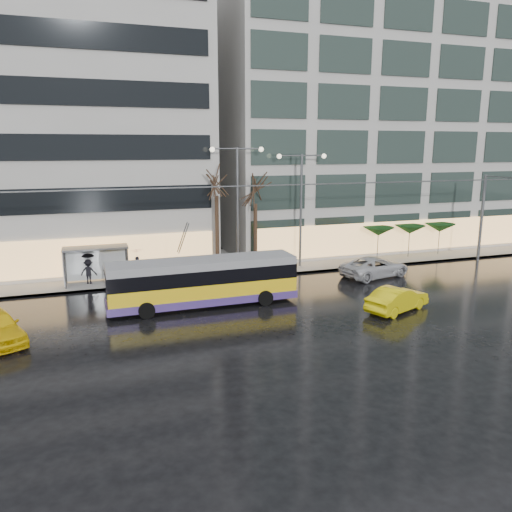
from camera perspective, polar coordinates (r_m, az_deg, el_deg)
name	(u,v)px	position (r m, az deg, el deg)	size (l,w,h in m)	color
ground	(260,323)	(26.79, 0.44, -7.68)	(140.00, 140.00, 0.00)	black
sidewalk	(227,262)	(40.19, -3.36, -0.74)	(80.00, 10.00, 0.15)	gray
kerb	(245,277)	(35.57, -1.26, -2.46)	(80.00, 0.10, 0.15)	slate
building_right	(384,109)	(50.82, 14.42, 15.92)	(32.00, 14.00, 25.00)	#ACA9A4
trolleybus	(203,283)	(29.35, -6.05, -3.11)	(11.05, 4.35, 5.11)	yellow
catenary	(235,222)	(33.40, -2.37, 3.88)	(42.24, 5.12, 7.00)	#595B60
bus_shelter	(90,257)	(35.22, -18.45, -0.10)	(4.20, 1.60, 2.51)	#595B60
street_lamp_near	(237,192)	(36.20, -2.14, 7.31)	(3.96, 0.36, 9.03)	#595B60
street_lamp_far	(301,194)	(37.94, 5.18, 7.08)	(3.96, 0.36, 8.53)	#595B60
tree_a	(216,177)	(35.92, -4.57, 8.99)	(3.20, 3.20, 8.40)	black
tree_b	(255,185)	(37.00, -0.07, 8.06)	(3.20, 3.20, 7.70)	black
parasol_a	(378,231)	(41.81, 13.82, 2.75)	(2.50, 2.50, 2.65)	#595B60
parasol_b	(410,229)	(43.48, 17.17, 2.92)	(2.50, 2.50, 2.65)	#595B60
parasol_c	(440,228)	(45.28, 20.26, 3.06)	(2.50, 2.50, 2.65)	#595B60
taxi_b	(397,299)	(29.60, 15.85, -4.75)	(1.50, 4.29, 1.41)	yellow
sedan_silver	(375,267)	(36.89, 13.44, -1.21)	(2.43, 5.28, 1.47)	silver
pedestrian_a	(137,259)	(35.30, -13.43, -0.37)	(1.27, 1.28, 2.19)	black
pedestrian_b	(113,265)	(36.26, -16.03, -0.99)	(1.17, 1.16, 1.91)	black
pedestrian_c	(88,267)	(35.29, -18.61, -1.25)	(1.20, 1.00, 2.11)	black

